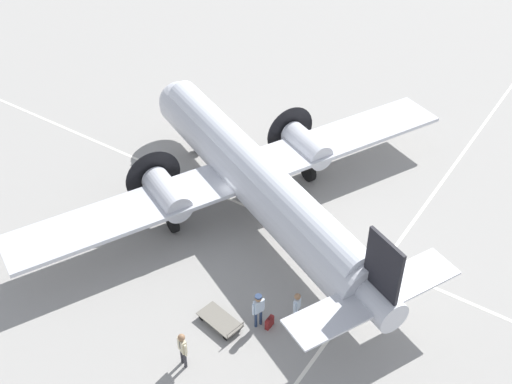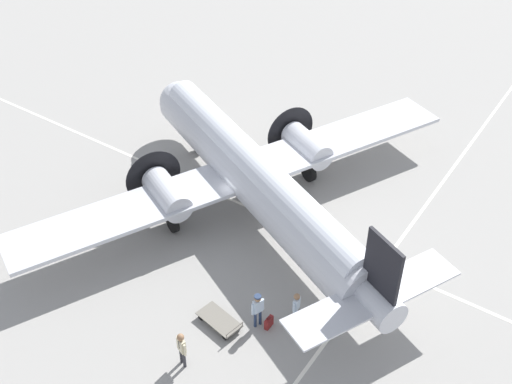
{
  "view_description": "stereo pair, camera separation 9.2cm",
  "coord_description": "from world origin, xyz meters",
  "px_view_note": "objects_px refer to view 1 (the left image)",
  "views": [
    {
      "loc": [
        -20.29,
        -13.59,
        21.08
      ],
      "look_at": [
        0.0,
        0.0,
        1.62
      ],
      "focal_mm": 45.0,
      "sensor_mm": 36.0,
      "label": 1
    },
    {
      "loc": [
        -20.24,
        -13.66,
        21.08
      ],
      "look_at": [
        0.0,
        0.0,
        1.62
      ],
      "focal_mm": 45.0,
      "sensor_mm": 36.0,
      "label": 2
    }
  ],
  "objects_px": {
    "airliner_main": "(252,174)",
    "suitcase_near_door": "(269,322)",
    "ramp_agent": "(258,307)",
    "baggage_cart": "(220,320)",
    "passenger_boarding": "(297,305)",
    "crew_foreground": "(182,347)"
  },
  "relations": [
    {
      "from": "suitcase_near_door",
      "to": "baggage_cart",
      "type": "bearing_deg",
      "value": 121.11
    },
    {
      "from": "airliner_main",
      "to": "passenger_boarding",
      "type": "xyz_separation_m",
      "value": [
        -4.82,
        -5.5,
        -1.45
      ]
    },
    {
      "from": "crew_foreground",
      "to": "passenger_boarding",
      "type": "distance_m",
      "value": 5.01
    },
    {
      "from": "passenger_boarding",
      "to": "ramp_agent",
      "type": "height_order",
      "value": "ramp_agent"
    },
    {
      "from": "ramp_agent",
      "to": "suitcase_near_door",
      "type": "bearing_deg",
      "value": -44.1
    },
    {
      "from": "ramp_agent",
      "to": "passenger_boarding",
      "type": "bearing_deg",
      "value": -27.49
    },
    {
      "from": "ramp_agent",
      "to": "baggage_cart",
      "type": "bearing_deg",
      "value": 145.6
    },
    {
      "from": "airliner_main",
      "to": "passenger_boarding",
      "type": "distance_m",
      "value": 7.45
    },
    {
      "from": "airliner_main",
      "to": "suitcase_near_door",
      "type": "bearing_deg",
      "value": 155.19
    },
    {
      "from": "passenger_boarding",
      "to": "suitcase_near_door",
      "type": "height_order",
      "value": "passenger_boarding"
    },
    {
      "from": "airliner_main",
      "to": "crew_foreground",
      "type": "xyz_separation_m",
      "value": [
        -9.13,
        -2.95,
        -1.38
      ]
    },
    {
      "from": "crew_foreground",
      "to": "passenger_boarding",
      "type": "relative_size",
      "value": 1.06
    },
    {
      "from": "airliner_main",
      "to": "baggage_cart",
      "type": "height_order",
      "value": "airliner_main"
    },
    {
      "from": "passenger_boarding",
      "to": "ramp_agent",
      "type": "bearing_deg",
      "value": 123.13
    },
    {
      "from": "crew_foreground",
      "to": "passenger_boarding",
      "type": "height_order",
      "value": "crew_foreground"
    },
    {
      "from": "baggage_cart",
      "to": "passenger_boarding",
      "type": "bearing_deg",
      "value": -132.33
    },
    {
      "from": "airliner_main",
      "to": "ramp_agent",
      "type": "distance_m",
      "value": 7.38
    },
    {
      "from": "passenger_boarding",
      "to": "suitcase_near_door",
      "type": "bearing_deg",
      "value": 129.79
    },
    {
      "from": "passenger_boarding",
      "to": "ramp_agent",
      "type": "relative_size",
      "value": 0.95
    },
    {
      "from": "crew_foreground",
      "to": "baggage_cart",
      "type": "relative_size",
      "value": 0.86
    },
    {
      "from": "airliner_main",
      "to": "baggage_cart",
      "type": "bearing_deg",
      "value": 139.1
    },
    {
      "from": "baggage_cart",
      "to": "suitcase_near_door",
      "type": "bearing_deg",
      "value": -138.0
    }
  ]
}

